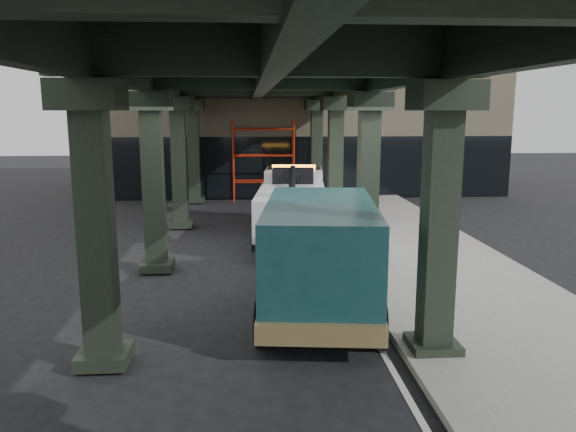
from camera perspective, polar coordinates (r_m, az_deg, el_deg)
name	(u,v)px	position (r m, az deg, el deg)	size (l,w,h in m)	color
ground	(281,291)	(14.35, -0.73, -7.61)	(90.00, 90.00, 0.00)	black
sidewalk	(429,264)	(17.06, 14.17, -4.70)	(5.00, 40.00, 0.15)	gray
lane_stripe	(335,268)	(16.43, 4.81, -5.25)	(0.12, 38.00, 0.01)	silver
viaduct	(261,74)	(15.64, -2.74, 14.17)	(7.40, 32.00, 6.40)	black
building	(294,119)	(33.72, 0.64, 9.81)	(22.00, 10.00, 8.00)	#C6B793
scaffolding	(263,159)	(28.36, -2.51, 5.81)	(3.08, 0.88, 4.00)	red
tow_truck	(293,202)	(20.19, 0.49, 1.40)	(2.96, 8.00, 2.57)	black
towed_van	(320,252)	(12.65, 3.26, -3.67)	(3.14, 6.53, 2.55)	#11393C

